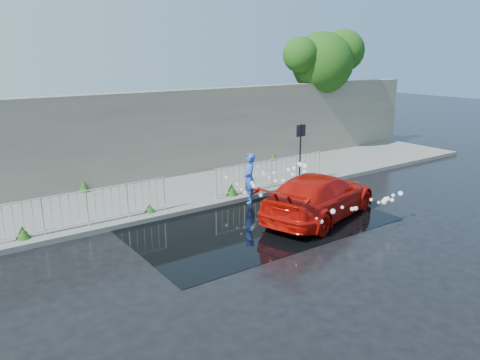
{
  "coord_description": "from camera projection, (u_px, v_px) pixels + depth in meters",
  "views": [
    {
      "loc": [
        -7.9,
        -9.91,
        5.14
      ],
      "look_at": [
        0.84,
        2.38,
        1.0
      ],
      "focal_mm": 35.0,
      "sensor_mm": 36.0,
      "label": 1
    }
  ],
  "objects": [
    {
      "name": "ground",
      "position": [
        264.0,
        235.0,
        13.56
      ],
      "size": [
        90.0,
        90.0,
        0.0
      ],
      "primitive_type": "plane",
      "color": "black",
      "rests_on": "ground"
    },
    {
      "name": "pavement",
      "position": [
        181.0,
        192.0,
        17.47
      ],
      "size": [
        30.0,
        4.0,
        0.15
      ],
      "primitive_type": "cube",
      "color": "#5C5C58",
      "rests_on": "ground"
    },
    {
      "name": "curb",
      "position": [
        209.0,
        206.0,
        15.9
      ],
      "size": [
        30.0,
        0.25,
        0.16
      ],
      "primitive_type": "cube",
      "color": "#5C5C58",
      "rests_on": "ground"
    },
    {
      "name": "retaining_wall",
      "position": [
        153.0,
        136.0,
        18.71
      ],
      "size": [
        30.0,
        0.6,
        3.5
      ],
      "primitive_type": "cube",
      "color": "#6A6459",
      "rests_on": "pavement"
    },
    {
      "name": "puddle",
      "position": [
        257.0,
        222.0,
        14.62
      ],
      "size": [
        8.0,
        5.0,
        0.01
      ],
      "primitive_type": "cube",
      "color": "black",
      "rests_on": "ground"
    },
    {
      "name": "sign_post",
      "position": [
        300.0,
        144.0,
        17.89
      ],
      "size": [
        0.45,
        0.06,
        2.5
      ],
      "color": "black",
      "rests_on": "ground"
    },
    {
      "name": "tree",
      "position": [
        325.0,
        60.0,
        23.53
      ],
      "size": [
        4.94,
        3.1,
        6.28
      ],
      "color": "#332114",
      "rests_on": "ground"
    },
    {
      "name": "railing_left",
      "position": [
        87.0,
        207.0,
        13.76
      ],
      "size": [
        5.05,
        0.05,
        1.1
      ],
      "color": "silver",
      "rests_on": "pavement"
    },
    {
      "name": "railing_right",
      "position": [
        272.0,
        172.0,
        17.67
      ],
      "size": [
        5.05,
        0.05,
        1.1
      ],
      "color": "silver",
      "rests_on": "pavement"
    },
    {
      "name": "weeds",
      "position": [
        182.0,
        189.0,
        16.94
      ],
      "size": [
        12.17,
        3.93,
        0.42
      ],
      "color": "#1E4813",
      "rests_on": "pavement"
    },
    {
      "name": "water_spray",
      "position": [
        305.0,
        186.0,
        15.82
      ],
      "size": [
        3.62,
        5.43,
        1.0
      ],
      "color": "white",
      "rests_on": "ground"
    },
    {
      "name": "red_car",
      "position": [
        319.0,
        196.0,
        14.88
      ],
      "size": [
        5.27,
        3.35,
        1.42
      ],
      "primitive_type": "imported",
      "rotation": [
        0.0,
        0.0,
        1.87
      ],
      "color": "#B60E07",
      "rests_on": "ground"
    },
    {
      "name": "person",
      "position": [
        250.0,
        178.0,
        16.31
      ],
      "size": [
        0.68,
        0.76,
        1.76
      ],
      "primitive_type": "imported",
      "rotation": [
        0.0,
        0.0,
        -2.07
      ],
      "color": "blue",
      "rests_on": "ground"
    }
  ]
}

